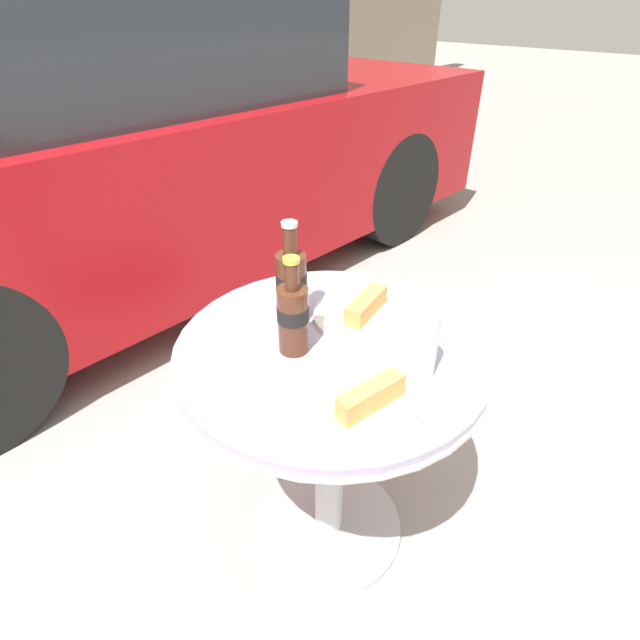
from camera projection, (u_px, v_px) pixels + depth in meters
ground_plane at (329, 526)px, 1.50m from camera, size 30.00×30.00×0.00m
bistro_table at (331, 403)px, 1.23m from camera, size 0.72×0.72×0.68m
cola_bottle_left at (291, 284)px, 1.16m from camera, size 0.07×0.07×0.25m
cola_bottle_right at (293, 316)px, 1.06m from camera, size 0.07×0.07×0.23m
drinking_glass at (417, 346)px, 1.01m from camera, size 0.08×0.08×0.15m
lunch_plate_near at (369, 405)px, 0.94m from camera, size 0.21×0.21×0.06m
lunch_plate_far at (365, 312)px, 1.21m from camera, size 0.25×0.25×0.06m
parked_car at (136, 149)px, 2.54m from camera, size 3.87×1.69×1.42m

